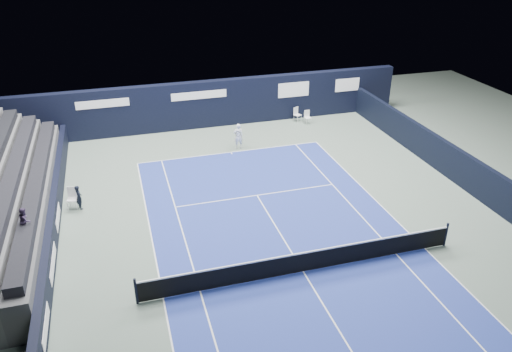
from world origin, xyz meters
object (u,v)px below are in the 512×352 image
at_px(folding_chair_back_a, 307,115).
at_px(tennis_net, 304,261).
at_px(line_judge_chair, 72,196).
at_px(tennis_player, 238,136).
at_px(folding_chair_back_b, 297,113).

distance_m(folding_chair_back_a, tennis_net, 16.35).
distance_m(line_judge_chair, tennis_net, 11.72).
height_order(folding_chair_back_a, tennis_player, tennis_player).
height_order(folding_chair_back_b, line_judge_chair, line_judge_chair).
xyz_separation_m(line_judge_chair, tennis_player, (9.37, 4.60, 0.18)).
xyz_separation_m(line_judge_chair, tennis_net, (8.78, -7.77, -0.10)).
relative_size(folding_chair_back_a, tennis_net, 0.07).
distance_m(folding_chair_back_b, tennis_net, 16.73).
height_order(folding_chair_back_a, line_judge_chair, line_judge_chair).
xyz_separation_m(folding_chair_back_a, tennis_player, (-5.56, -2.78, 0.19)).
distance_m(folding_chair_back_b, tennis_player, 6.07).
bearing_deg(folding_chair_back_b, tennis_net, -134.08).
bearing_deg(tennis_player, line_judge_chair, -153.86).
height_order(line_judge_chair, tennis_net, tennis_net).
relative_size(tennis_net, tennis_player, 8.21).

